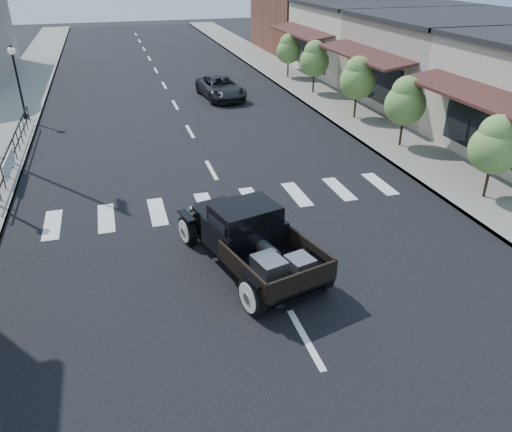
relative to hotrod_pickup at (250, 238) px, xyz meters
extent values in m
plane|color=black|center=(0.37, -0.12, -0.87)|extent=(120.00, 120.00, 0.00)
cube|color=black|center=(0.37, 14.88, -0.86)|extent=(14.00, 80.00, 0.02)
cube|color=gray|center=(-8.13, 14.88, -0.79)|extent=(3.00, 80.00, 0.15)
cube|color=gray|center=(8.87, 14.88, -0.79)|extent=(3.00, 80.00, 0.15)
cube|color=#A29787|center=(15.37, 12.88, 1.38)|extent=(10.00, 9.00, 4.50)
cube|color=beige|center=(15.37, 21.88, 1.38)|extent=(10.00, 9.00, 4.50)
cube|color=brown|center=(15.87, 31.88, 2.63)|extent=(11.00, 10.00, 7.00)
imported|color=black|center=(3.16, 17.67, -0.26)|extent=(2.42, 4.57, 1.22)
camera|label=1|loc=(-2.97, -10.80, 6.45)|focal=35.00mm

